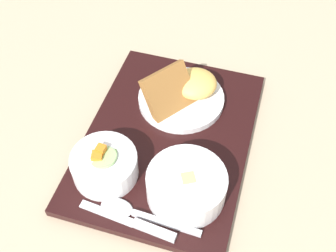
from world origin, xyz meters
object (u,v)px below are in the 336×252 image
at_px(plate_main, 184,93).
at_px(spoon, 135,213).
at_px(bowl_soup, 186,185).
at_px(knife, 142,226).
at_px(bowl_salad, 104,164).

distance_m(plate_main, spoon, 0.27).
height_order(bowl_soup, knife, bowl_soup).
bearing_deg(spoon, plate_main, -89.85).
bearing_deg(bowl_soup, spoon, 135.19).
relative_size(bowl_salad, plate_main, 0.67).
height_order(bowl_salad, bowl_soup, bowl_salad).
height_order(plate_main, knife, plate_main).
height_order(bowl_salad, knife, bowl_salad).
distance_m(bowl_soup, plate_main, 0.22).
height_order(plate_main, spoon, plate_main).
distance_m(knife, spoon, 0.03).
distance_m(bowl_soup, spoon, 0.10).
bearing_deg(bowl_soup, bowl_salad, 93.93).
xyz_separation_m(bowl_salad, knife, (-0.07, -0.10, -0.02)).
relative_size(bowl_salad, spoon, 0.66).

